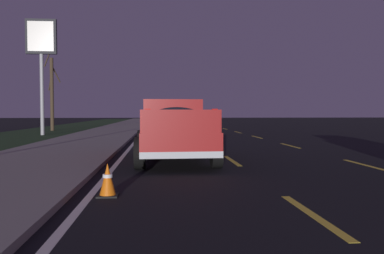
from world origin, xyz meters
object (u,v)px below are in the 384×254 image
(gas_price_sign, at_px, (41,48))
(traffic_cone_near, at_px, (108,180))
(pickup_truck, at_px, (174,128))
(sedan_green, at_px, (164,118))
(bare_tree_far, at_px, (52,92))

(gas_price_sign, xyz_separation_m, traffic_cone_near, (-18.46, -6.54, -5.25))
(pickup_truck, bearing_deg, gas_price_sign, 30.45)
(sedan_green, distance_m, bare_tree_far, 13.64)
(pickup_truck, relative_size, traffic_cone_near, 9.46)
(pickup_truck, xyz_separation_m, traffic_cone_near, (-5.06, 1.34, -0.70))
(bare_tree_far, bearing_deg, traffic_cone_near, -162.85)
(sedan_green, height_order, bare_tree_far, bare_tree_far)
(bare_tree_far, bearing_deg, gas_price_sign, -170.39)
(gas_price_sign, height_order, bare_tree_far, gas_price_sign)
(traffic_cone_near, bearing_deg, gas_price_sign, 19.51)
(gas_price_sign, bearing_deg, bare_tree_far, 9.61)
(pickup_truck, relative_size, bare_tree_far, 0.84)
(pickup_truck, relative_size, gas_price_sign, 0.75)
(bare_tree_far, relative_size, traffic_cone_near, 11.28)
(pickup_truck, distance_m, bare_tree_far, 21.50)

